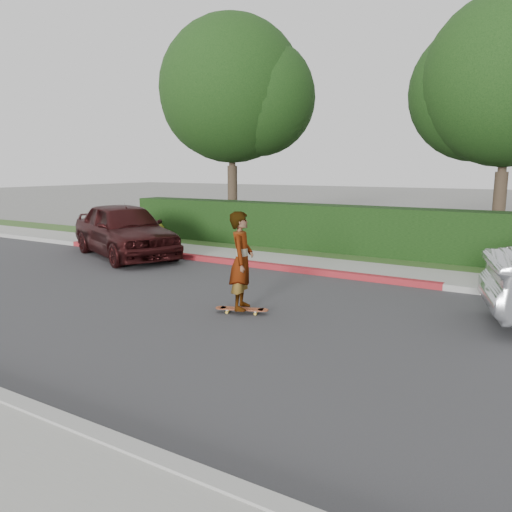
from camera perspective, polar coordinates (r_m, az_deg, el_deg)
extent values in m
plane|color=slate|center=(8.13, 7.96, -9.00)|extent=(120.00, 120.00, 0.00)
cube|color=#2D2D30|center=(8.13, 7.96, -8.97)|extent=(60.00, 8.00, 0.01)
cube|color=#9E9E99|center=(4.95, -12.79, -21.50)|extent=(60.00, 0.20, 0.15)
cube|color=#9E9E99|center=(11.85, 15.89, -2.81)|extent=(60.00, 0.20, 0.15)
cube|color=maroon|center=(13.98, -4.23, -0.50)|extent=(12.00, 0.21, 0.15)
cube|color=gray|center=(12.71, 16.98, -2.08)|extent=(60.00, 1.60, 0.12)
cube|color=#2D4C1E|center=(14.24, 18.60, -0.93)|extent=(60.00, 1.60, 0.10)
cube|color=black|center=(15.60, 8.45, 3.02)|extent=(15.00, 1.00, 1.50)
sphere|color=#2D4C19|center=(19.29, -12.20, 3.05)|extent=(0.90, 0.90, 0.90)
sphere|color=#2D4C19|center=(18.74, -11.28, 2.73)|extent=(0.70, 0.70, 0.70)
cylinder|color=#33261C|center=(18.83, -2.69, 6.16)|extent=(0.36, 0.36, 2.70)
cylinder|color=#33261C|center=(18.80, -2.75, 12.33)|extent=(0.24, 0.24, 2.25)
sphere|color=black|center=(18.98, -2.80, 18.44)|extent=(5.20, 5.20, 5.20)
sphere|color=black|center=(19.73, -4.13, 17.53)|extent=(4.42, 4.42, 4.42)
sphere|color=black|center=(18.71, 0.14, 17.65)|extent=(4.16, 4.16, 4.16)
cylinder|color=#33261C|center=(16.20, 25.94, 4.19)|extent=(0.36, 0.36, 2.52)
cylinder|color=#33261C|center=(16.15, 26.47, 10.86)|extent=(0.24, 0.24, 2.10)
sphere|color=black|center=(16.32, 27.01, 17.49)|extent=(4.80, 4.80, 4.80)
sphere|color=black|center=(16.78, 24.23, 16.77)|extent=(4.08, 4.08, 4.08)
cylinder|color=gold|center=(9.18, -3.35, -6.44)|extent=(0.06, 0.05, 0.05)
cylinder|color=gold|center=(9.32, -3.12, -6.18)|extent=(0.06, 0.05, 0.05)
cylinder|color=gold|center=(9.07, -0.09, -6.62)|extent=(0.06, 0.05, 0.05)
cylinder|color=gold|center=(9.21, 0.08, -6.36)|extent=(0.06, 0.05, 0.05)
cube|color=silver|center=(9.24, -3.24, -6.09)|extent=(0.10, 0.16, 0.02)
cube|color=silver|center=(9.13, -0.01, -6.27)|extent=(0.10, 0.16, 0.02)
cube|color=maroon|center=(9.18, -1.63, -6.06)|extent=(0.81, 0.46, 0.02)
cylinder|color=maroon|center=(9.27, -4.03, -5.92)|extent=(0.25, 0.25, 0.02)
cylinder|color=maroon|center=(9.10, 0.81, -6.19)|extent=(0.25, 0.25, 0.02)
imported|color=white|center=(8.97, -1.66, -0.55)|extent=(0.63, 0.76, 1.78)
imported|color=black|center=(15.39, -14.80, 2.93)|extent=(5.13, 3.68, 1.62)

